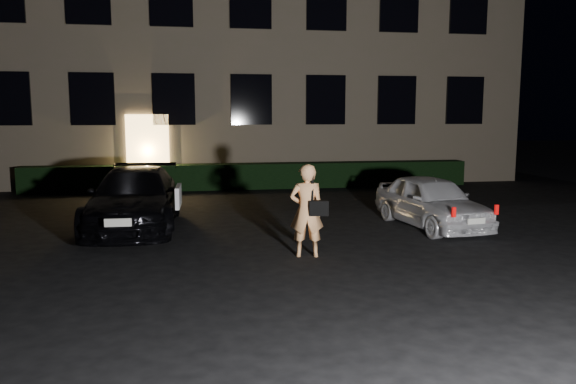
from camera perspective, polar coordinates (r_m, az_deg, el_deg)
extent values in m
plane|color=black|center=(8.98, 3.65, -8.42)|extent=(80.00, 80.00, 0.00)
cube|color=#746953|center=(23.72, -4.85, 16.36)|extent=(20.00, 8.00, 12.00)
cube|color=#E4B363|center=(19.42, -14.04, 3.96)|extent=(1.40, 0.10, 2.50)
cube|color=black|center=(20.18, -26.61, 8.48)|extent=(1.40, 0.10, 1.70)
cube|color=black|center=(19.59, -19.24, 8.91)|extent=(1.40, 0.10, 1.70)
cube|color=black|center=(19.34, -11.53, 9.21)|extent=(1.40, 0.10, 1.70)
cube|color=black|center=(19.43, -3.74, 9.35)|extent=(1.40, 0.10, 1.70)
cube|color=black|center=(19.86, 3.84, 9.32)|extent=(1.40, 0.10, 1.70)
cube|color=black|center=(20.62, 10.98, 9.14)|extent=(1.40, 0.10, 1.70)
cube|color=black|center=(21.66, 17.51, 8.86)|extent=(1.40, 0.10, 1.70)
cube|color=black|center=(19.68, -11.80, 18.57)|extent=(1.40, 0.10, 1.70)
cube|color=black|center=(19.77, -3.83, 18.66)|extent=(1.40, 0.10, 1.70)
cube|color=black|center=(20.19, 3.93, 18.43)|extent=(1.40, 0.10, 1.70)
cube|color=black|center=(20.94, 11.22, 17.93)|extent=(1.40, 0.10, 1.70)
cube|color=black|center=(21.97, 17.88, 17.22)|extent=(1.40, 0.10, 1.70)
cube|color=black|center=(19.10, -3.53, 1.64)|extent=(15.00, 0.70, 0.85)
imported|color=black|center=(12.90, -15.26, -0.65)|extent=(1.99, 4.60, 1.32)
cube|color=white|center=(11.96, -11.08, -0.42)|extent=(0.11, 0.95, 0.44)
cube|color=silver|center=(10.62, -16.88, -2.99)|extent=(0.48, 0.06, 0.15)
imported|color=silver|center=(12.96, 14.34, -0.91)|extent=(1.80, 3.58, 1.17)
cube|color=red|center=(11.33, 16.50, -1.98)|extent=(0.08, 0.05, 0.19)
cube|color=red|center=(11.89, 20.43, -1.70)|extent=(0.08, 0.05, 0.19)
cube|color=silver|center=(11.60, 18.59, -2.82)|extent=(0.39, 0.08, 0.11)
imported|color=#FFB16F|center=(9.94, 1.90, -1.89)|extent=(0.65, 0.47, 1.66)
cube|color=black|center=(9.83, 3.14, -1.64)|extent=(0.36, 0.19, 0.26)
cube|color=black|center=(9.81, 2.49, 0.55)|extent=(0.04, 0.06, 0.52)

